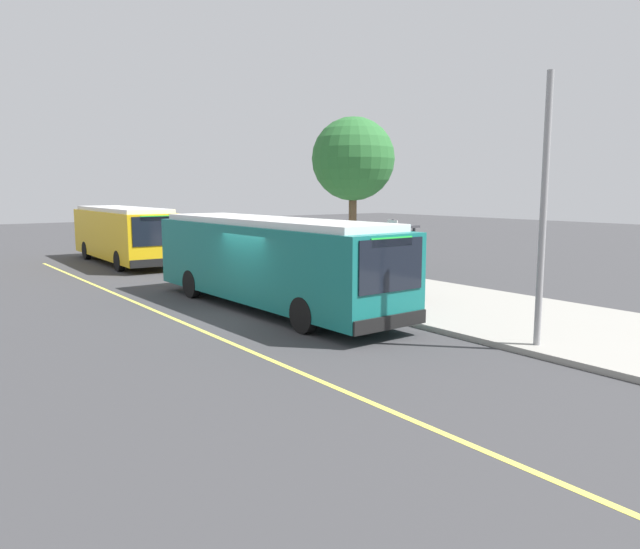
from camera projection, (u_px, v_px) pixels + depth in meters
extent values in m
plane|color=#38383A|center=(252.00, 315.00, 18.66)|extent=(120.00, 120.00, 0.00)
cube|color=gray|center=(392.00, 293.00, 22.19)|extent=(44.00, 6.40, 0.15)
cube|color=#E0D64C|center=(186.00, 324.00, 17.36)|extent=(36.00, 0.14, 0.01)
cube|color=#146B66|center=(269.00, 261.00, 19.45)|extent=(11.29, 2.74, 2.40)
cube|color=silver|center=(269.00, 221.00, 19.27)|extent=(10.39, 2.47, 0.20)
cube|color=black|center=(391.00, 265.00, 14.97)|extent=(0.08, 2.17, 1.34)
cube|color=black|center=(301.00, 250.00, 20.19)|extent=(9.90, 0.20, 1.06)
cube|color=silver|center=(302.00, 287.00, 20.37)|extent=(10.69, 0.21, 0.28)
cube|color=#26D83F|center=(392.00, 242.00, 14.88)|extent=(0.05, 1.40, 0.24)
cube|color=black|center=(391.00, 322.00, 15.16)|extent=(0.12, 2.50, 0.36)
cylinder|color=black|center=(367.00, 305.00, 17.56)|extent=(1.00, 0.30, 1.00)
cylinder|color=black|center=(304.00, 315.00, 16.17)|extent=(1.00, 0.30, 1.00)
cylinder|color=black|center=(247.00, 278.00, 22.95)|extent=(1.00, 0.30, 1.00)
cylinder|color=black|center=(192.00, 284.00, 21.55)|extent=(1.00, 0.30, 1.00)
cube|color=gold|center=(123.00, 234.00, 31.53)|extent=(10.10, 2.85, 2.40)
cube|color=silver|center=(122.00, 209.00, 31.34)|extent=(9.29, 2.57, 0.20)
cube|color=black|center=(156.00, 231.00, 27.38)|extent=(0.11, 2.17, 1.34)
cube|color=black|center=(147.00, 228.00, 32.22)|extent=(8.82, 0.31, 1.06)
cube|color=black|center=(148.00, 251.00, 32.39)|extent=(9.52, 0.32, 0.28)
cube|color=#26D83F|center=(155.00, 218.00, 27.30)|extent=(0.07, 1.40, 0.24)
cube|color=black|center=(157.00, 263.00, 27.57)|extent=(0.16, 2.50, 0.36)
cylinder|color=black|center=(166.00, 258.00, 29.80)|extent=(1.01, 0.31, 1.00)
cylinder|color=black|center=(119.00, 261.00, 28.49)|extent=(1.01, 0.31, 1.00)
cylinder|color=black|center=(128.00, 248.00, 34.77)|extent=(1.01, 0.31, 1.00)
cylinder|color=black|center=(87.00, 250.00, 33.46)|extent=(1.01, 0.31, 1.00)
cylinder|color=#333338|center=(413.00, 262.00, 21.03)|extent=(0.10, 0.10, 2.40)
cylinder|color=#333338|center=(386.00, 264.00, 20.26)|extent=(0.10, 0.10, 2.40)
cylinder|color=#333338|center=(365.00, 255.00, 23.10)|extent=(0.10, 0.10, 2.40)
cylinder|color=#333338|center=(338.00, 258.00, 22.33)|extent=(0.10, 0.10, 2.40)
cube|color=#333338|center=(375.00, 225.00, 21.51)|extent=(2.90, 1.60, 0.08)
cube|color=#4C606B|center=(388.00, 258.00, 22.07)|extent=(2.47, 0.04, 2.16)
cube|color=navy|center=(352.00, 258.00, 22.72)|extent=(0.06, 1.11, 1.82)
cube|color=brown|center=(372.00, 279.00, 22.04)|extent=(1.60, 0.44, 0.06)
cube|color=brown|center=(377.00, 271.00, 22.14)|extent=(1.60, 0.05, 0.44)
cube|color=#333338|center=(359.00, 283.00, 22.64)|extent=(0.08, 0.40, 0.45)
cube|color=#333338|center=(385.00, 288.00, 21.50)|extent=(0.08, 0.40, 0.45)
cylinder|color=#333338|center=(392.00, 264.00, 18.69)|extent=(0.07, 0.07, 2.80)
cube|color=white|center=(392.00, 229.00, 18.52)|extent=(0.44, 0.03, 0.56)
cube|color=red|center=(392.00, 229.00, 18.52)|extent=(0.40, 0.01, 0.16)
cylinder|color=#282D47|center=(395.00, 295.00, 18.87)|extent=(0.14, 0.14, 0.85)
cylinder|color=#282D47|center=(391.00, 295.00, 18.77)|extent=(0.14, 0.14, 0.85)
cube|color=#265999|center=(393.00, 272.00, 18.72)|extent=(0.24, 0.40, 0.62)
sphere|color=tan|center=(394.00, 259.00, 18.66)|extent=(0.22, 0.22, 0.22)
cylinder|color=brown|center=(353.00, 231.00, 27.46)|extent=(0.36, 0.36, 3.68)
sphere|color=#28662D|center=(353.00, 159.00, 27.01)|extent=(3.75, 3.75, 3.75)
cylinder|color=gray|center=(543.00, 212.00, 14.00)|extent=(0.16, 0.16, 6.40)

